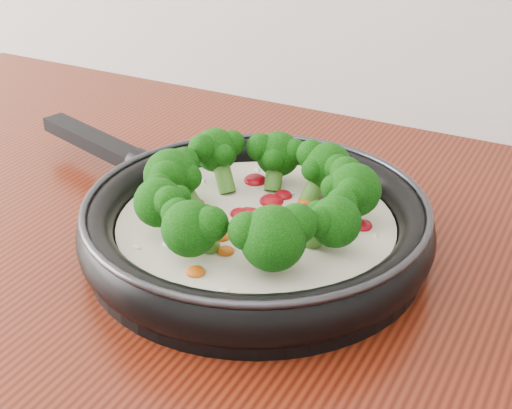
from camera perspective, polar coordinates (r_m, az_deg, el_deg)
The scene contains 1 object.
skillet at distance 0.66m, azimuth -0.17°, elevation -1.18°, with size 0.53×0.40×0.09m.
Camera 1 is at (0.15, 0.63, 1.26)m, focal length 50.72 mm.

